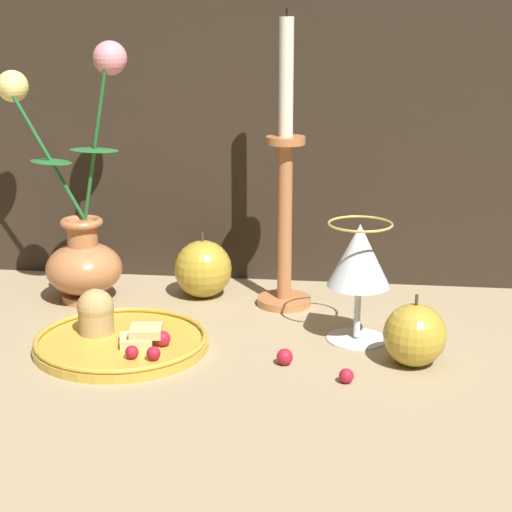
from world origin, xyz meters
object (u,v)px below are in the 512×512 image
plate_with_pastries (118,337)px  candlestick (285,199)px  apple_beside_vase (415,335)px  apple_near_glass (203,269)px  wine_glass (359,259)px  vase (81,235)px

plate_with_pastries → candlestick: bearing=44.2°
apple_beside_vase → apple_near_glass: 0.34m
candlestick → apple_beside_vase: candlestick is taller
apple_near_glass → apple_beside_vase: bearing=-36.6°
wine_glass → apple_near_glass: 0.26m
vase → wine_glass: size_ratio=2.38×
candlestick → apple_beside_vase: bearing=-48.7°
vase → apple_near_glass: vase is taller
wine_glass → apple_beside_vase: bearing=-48.5°
apple_near_glass → plate_with_pastries: bearing=-108.6°
candlestick → apple_near_glass: bearing=169.8°
apple_beside_vase → apple_near_glass: size_ratio=0.90×
wine_glass → plate_with_pastries: bearing=-167.3°
apple_beside_vase → vase: bearing=158.4°
wine_glass → apple_near_glass: (-0.21, 0.13, -0.06)m
apple_near_glass → candlestick: bearing=-10.2°
vase → candlestick: candlestick is taller
plate_with_pastries → apple_near_glass: apple_near_glass is taller
plate_with_pastries → vase: bearing=120.0°
plate_with_pastries → wine_glass: bearing=12.7°
vase → apple_near_glass: 0.17m
apple_beside_vase → candlestick: bearing=131.3°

